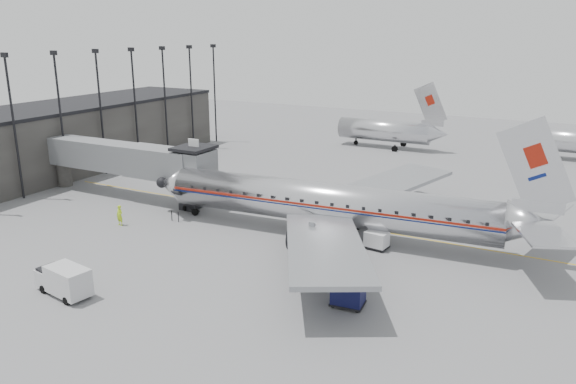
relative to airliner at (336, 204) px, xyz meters
The scene contains 12 objects.
ground 7.95m from the airliner, 155.56° to the right, with size 160.00×160.00×0.00m, color slate.
terminal 41.33m from the airliner, behind, with size 12.00×46.00×8.00m, color #373432.
apron_line 5.57m from the airliner, 141.73° to the left, with size 0.15×60.00×0.01m, color gold.
jet_bridge 23.43m from the airliner, behind, with size 21.00×6.20×7.10m.
floodlight_masts 36.06m from the airliner, 163.80° to the left, with size 0.90×42.25×15.25m.
distant_aircraft_near 39.86m from the airliner, 102.35° to the left, with size 16.39×3.20×10.26m.
distant_aircraft_mid 46.36m from the airliner, 67.85° to the left, with size 16.39×3.20×10.26m.
airliner is the anchor object (origin of this frame).
service_van 22.54m from the airliner, 122.02° to the right, with size 4.72×2.42×2.12m.
baggage_cart_navy 13.09m from the airliner, 62.96° to the right, with size 2.26×1.80×1.67m.
baggage_cart_white 4.81m from the airliner, 14.21° to the right, with size 2.03×1.64×1.47m.
ramp_worker 19.99m from the airliner, 160.29° to the right, with size 0.70×0.46×1.92m, color #B9EA1B.
Camera 1 is at (24.74, -39.73, 17.51)m, focal length 35.00 mm.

